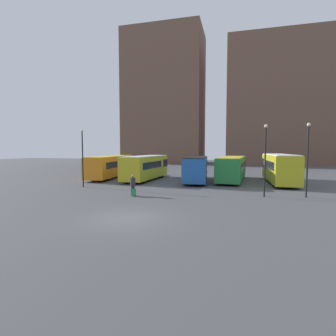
{
  "coord_description": "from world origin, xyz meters",
  "views": [
    {
      "loc": [
        5.79,
        -13.23,
        3.84
      ],
      "look_at": [
        -1.55,
        14.87,
        1.73
      ],
      "focal_mm": 28.0,
      "sensor_mm": 36.0,
      "label": 1
    }
  ],
  "objects_px": {
    "lamp_post_2": "(308,154)",
    "bus_3": "(232,168)",
    "bus_2": "(196,168)",
    "lamp_post_1": "(265,155)",
    "bus_1": "(146,167)",
    "bus_0": "(112,166)",
    "suitcase": "(134,192)",
    "bus_4": "(279,167)",
    "lamp_post_0": "(83,153)",
    "traveler": "(133,183)"
  },
  "relations": [
    {
      "from": "bus_2",
      "to": "suitcase",
      "type": "bearing_deg",
      "value": 157.78
    },
    {
      "from": "bus_2",
      "to": "suitcase",
      "type": "distance_m",
      "value": 11.76
    },
    {
      "from": "traveler",
      "to": "lamp_post_2",
      "type": "bearing_deg",
      "value": -81.99
    },
    {
      "from": "traveler",
      "to": "bus_1",
      "type": "bearing_deg",
      "value": 11.25
    },
    {
      "from": "lamp_post_0",
      "to": "lamp_post_1",
      "type": "relative_size",
      "value": 1.0
    },
    {
      "from": "suitcase",
      "to": "lamp_post_2",
      "type": "xyz_separation_m",
      "value": [
        13.39,
        2.98,
        3.11
      ]
    },
    {
      "from": "bus_2",
      "to": "traveler",
      "type": "bearing_deg",
      "value": 155.83
    },
    {
      "from": "bus_0",
      "to": "bus_4",
      "type": "distance_m",
      "value": 21.04
    },
    {
      "from": "suitcase",
      "to": "lamp_post_2",
      "type": "bearing_deg",
      "value": -79.97
    },
    {
      "from": "bus_1",
      "to": "lamp_post_0",
      "type": "bearing_deg",
      "value": 153.92
    },
    {
      "from": "lamp_post_2",
      "to": "lamp_post_0",
      "type": "bearing_deg",
      "value": 178.13
    },
    {
      "from": "lamp_post_1",
      "to": "bus_1",
      "type": "bearing_deg",
      "value": 146.65
    },
    {
      "from": "bus_3",
      "to": "traveler",
      "type": "xyz_separation_m",
      "value": [
        -7.79,
        -12.27,
        -0.55
      ]
    },
    {
      "from": "bus_4",
      "to": "suitcase",
      "type": "relative_size",
      "value": 11.78
    },
    {
      "from": "bus_4",
      "to": "suitcase",
      "type": "xyz_separation_m",
      "value": [
        -12.7,
        -12.19,
        -1.44
      ]
    },
    {
      "from": "lamp_post_0",
      "to": "lamp_post_2",
      "type": "xyz_separation_m",
      "value": [
        20.35,
        -0.66,
        0.04
      ]
    },
    {
      "from": "bus_4",
      "to": "lamp_post_0",
      "type": "relative_size",
      "value": 1.89
    },
    {
      "from": "suitcase",
      "to": "bus_1",
      "type": "bearing_deg",
      "value": 12.04
    },
    {
      "from": "bus_3",
      "to": "lamp_post_0",
      "type": "relative_size",
      "value": 1.83
    },
    {
      "from": "bus_4",
      "to": "lamp_post_2",
      "type": "xyz_separation_m",
      "value": [
        0.69,
        -9.21,
        1.67
      ]
    },
    {
      "from": "bus_0",
      "to": "traveler",
      "type": "distance_m",
      "value": 14.68
    },
    {
      "from": "bus_0",
      "to": "lamp_post_2",
      "type": "bearing_deg",
      "value": -119.31
    },
    {
      "from": "bus_3",
      "to": "bus_4",
      "type": "xyz_separation_m",
      "value": [
        5.18,
        -0.52,
        0.18
      ]
    },
    {
      "from": "bus_0",
      "to": "bus_2",
      "type": "xyz_separation_m",
      "value": [
        11.74,
        -1.51,
        -0.01
      ]
    },
    {
      "from": "bus_1",
      "to": "lamp_post_1",
      "type": "bearing_deg",
      "value": -120.52
    },
    {
      "from": "traveler",
      "to": "lamp_post_1",
      "type": "relative_size",
      "value": 0.3
    },
    {
      "from": "bus_1",
      "to": "bus_2",
      "type": "bearing_deg",
      "value": -85.93
    },
    {
      "from": "bus_4",
      "to": "lamp_post_0",
      "type": "xyz_separation_m",
      "value": [
        -19.66,
        -8.55,
        1.64
      ]
    },
    {
      "from": "bus_2",
      "to": "lamp_post_0",
      "type": "xyz_separation_m",
      "value": [
        -10.36,
        -7.55,
        1.82
      ]
    },
    {
      "from": "lamp_post_2",
      "to": "bus_3",
      "type": "bearing_deg",
      "value": 121.06
    },
    {
      "from": "bus_2",
      "to": "traveler",
      "type": "relative_size",
      "value": 5.78
    },
    {
      "from": "bus_0",
      "to": "lamp_post_2",
      "type": "height_order",
      "value": "lamp_post_2"
    },
    {
      "from": "bus_2",
      "to": "lamp_post_2",
      "type": "distance_m",
      "value": 13.06
    },
    {
      "from": "lamp_post_0",
      "to": "lamp_post_1",
      "type": "height_order",
      "value": "lamp_post_0"
    },
    {
      "from": "bus_0",
      "to": "bus_3",
      "type": "relative_size",
      "value": 1.14
    },
    {
      "from": "bus_1",
      "to": "lamp_post_0",
      "type": "relative_size",
      "value": 1.68
    },
    {
      "from": "lamp_post_1",
      "to": "lamp_post_2",
      "type": "height_order",
      "value": "lamp_post_2"
    },
    {
      "from": "lamp_post_1",
      "to": "traveler",
      "type": "bearing_deg",
      "value": -169.16
    },
    {
      "from": "bus_4",
      "to": "bus_2",
      "type": "bearing_deg",
      "value": 94.83
    },
    {
      "from": "bus_0",
      "to": "bus_1",
      "type": "height_order",
      "value": "bus_1"
    },
    {
      "from": "bus_1",
      "to": "lamp_post_1",
      "type": "xyz_separation_m",
      "value": [
        13.07,
        -8.6,
        1.76
      ]
    },
    {
      "from": "lamp_post_1",
      "to": "lamp_post_2",
      "type": "distance_m",
      "value": 3.23
    },
    {
      "from": "bus_1",
      "to": "lamp_post_2",
      "type": "bearing_deg",
      "value": -113.58
    },
    {
      "from": "bus_1",
      "to": "bus_4",
      "type": "height_order",
      "value": "bus_4"
    },
    {
      "from": "lamp_post_0",
      "to": "lamp_post_1",
      "type": "bearing_deg",
      "value": -3.98
    },
    {
      "from": "suitcase",
      "to": "lamp_post_2",
      "type": "relative_size",
      "value": 0.16
    },
    {
      "from": "bus_0",
      "to": "bus_3",
      "type": "distance_m",
      "value": 15.86
    },
    {
      "from": "lamp_post_1",
      "to": "bus_2",
      "type": "bearing_deg",
      "value": 127.88
    },
    {
      "from": "lamp_post_1",
      "to": "bus_4",
      "type": "bearing_deg",
      "value": 75.62
    },
    {
      "from": "bus_2",
      "to": "lamp_post_1",
      "type": "xyz_separation_m",
      "value": [
        6.8,
        -8.74,
        1.81
      ]
    }
  ]
}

